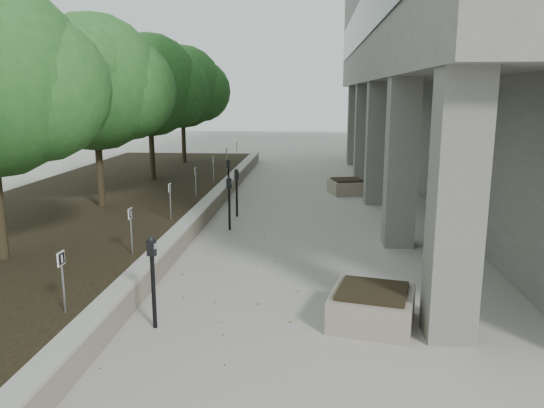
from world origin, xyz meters
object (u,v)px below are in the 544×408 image
(parking_meter_4, at_px, (229,204))
(planter_back, at_px, (347,186))
(crabapple_tree_4, at_px, (150,107))
(planter_front, at_px, (372,306))
(parking_meter_5, at_px, (229,180))
(parking_meter_2, at_px, (153,283))
(parking_meter_3, at_px, (237,193))
(crabapple_tree_3, at_px, (96,112))
(crabapple_tree_5, at_px, (182,104))

(parking_meter_4, height_order, planter_back, parking_meter_4)
(crabapple_tree_4, height_order, planter_front, crabapple_tree_4)
(planter_front, distance_m, planter_back, 11.30)
(planter_back, bearing_deg, parking_meter_4, -122.06)
(planter_front, bearing_deg, parking_meter_5, 111.77)
(parking_meter_2, xyz_separation_m, parking_meter_3, (0.19, 7.74, -0.02))
(parking_meter_3, bearing_deg, crabapple_tree_4, 112.91)
(crabapple_tree_3, bearing_deg, parking_meter_5, 42.72)
(crabapple_tree_5, distance_m, parking_meter_4, 11.82)
(crabapple_tree_3, bearing_deg, crabapple_tree_4, 90.00)
(crabapple_tree_4, height_order, crabapple_tree_5, same)
(parking_meter_2, relative_size, planter_front, 1.18)
(crabapple_tree_3, height_order, crabapple_tree_4, same)
(parking_meter_2, distance_m, planter_front, 3.48)
(crabapple_tree_4, xyz_separation_m, planter_front, (7.10, -11.65, -2.82))
(parking_meter_2, height_order, parking_meter_5, parking_meter_2)
(planter_front, xyz_separation_m, planter_back, (0.27, 11.29, -0.02))
(parking_meter_5, bearing_deg, parking_meter_2, -94.89)
(parking_meter_2, bearing_deg, parking_meter_3, 103.42)
(planter_back, bearing_deg, crabapple_tree_4, 177.28)
(parking_meter_3, relative_size, parking_meter_4, 1.00)
(parking_meter_2, bearing_deg, parking_meter_4, 102.78)
(crabapple_tree_5, height_order, parking_meter_5, crabapple_tree_5)
(crabapple_tree_3, xyz_separation_m, planter_back, (7.37, 4.65, -2.84))
(crabapple_tree_4, bearing_deg, parking_meter_4, -56.58)
(parking_meter_4, bearing_deg, parking_meter_5, 113.79)
(parking_meter_2, distance_m, parking_meter_5, 10.06)
(parking_meter_4, xyz_separation_m, planter_back, (3.48, 5.55, -0.45))
(parking_meter_2, bearing_deg, planter_front, 21.54)
(parking_meter_2, height_order, planter_front, parking_meter_2)
(planter_back, bearing_deg, crabapple_tree_3, -147.76)
(parking_meter_3, distance_m, planter_front, 8.03)
(planter_back, bearing_deg, parking_meter_5, -158.21)
(crabapple_tree_3, distance_m, parking_meter_5, 5.03)
(crabapple_tree_3, relative_size, parking_meter_4, 3.76)
(parking_meter_2, relative_size, parking_meter_5, 1.03)
(crabapple_tree_3, xyz_separation_m, parking_meter_2, (3.68, -7.05, -2.37))
(crabapple_tree_5, relative_size, planter_back, 4.58)
(parking_meter_2, bearing_deg, parking_meter_5, 107.24)
(crabapple_tree_4, xyz_separation_m, parking_meter_4, (3.89, -5.90, -2.40))
(planter_back, bearing_deg, planter_front, -91.37)
(crabapple_tree_5, bearing_deg, parking_meter_3, -67.46)
(planter_back, bearing_deg, crabapple_tree_5, 144.03)
(parking_meter_3, bearing_deg, crabapple_tree_5, 93.58)
(parking_meter_2, bearing_deg, crabapple_tree_5, 116.98)
(crabapple_tree_3, height_order, crabapple_tree_5, same)
(parking_meter_2, xyz_separation_m, planter_front, (3.43, 0.40, -0.45))
(crabapple_tree_5, bearing_deg, parking_meter_5, -65.09)
(crabapple_tree_5, relative_size, parking_meter_3, 3.76)
(crabapple_tree_4, bearing_deg, planter_front, -58.62)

